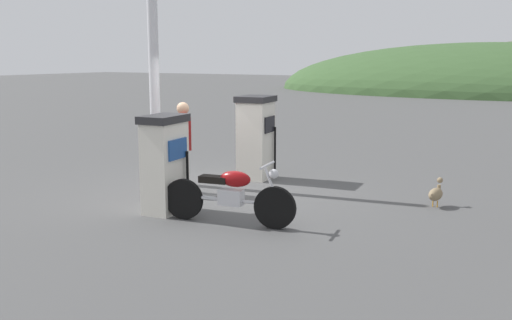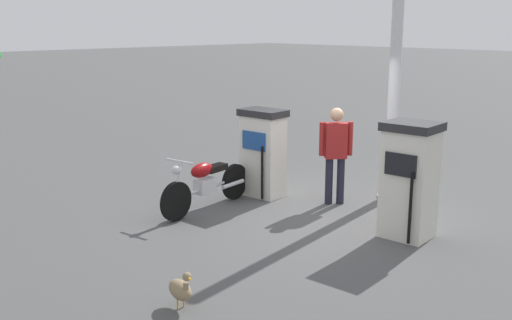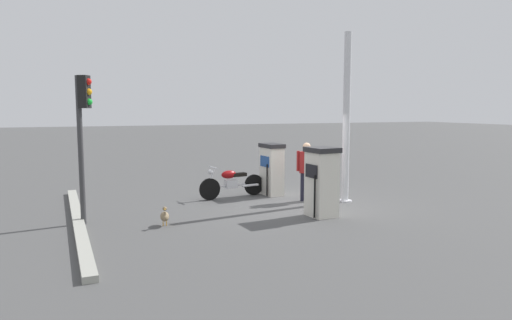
{
  "view_description": "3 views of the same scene",
  "coord_description": "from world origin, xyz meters",
  "px_view_note": "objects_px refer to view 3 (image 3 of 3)",
  "views": [
    {
      "loc": [
        5.71,
        -8.65,
        2.48
      ],
      "look_at": [
        0.75,
        0.2,
        0.65
      ],
      "focal_mm": 40.6,
      "sensor_mm": 36.0,
      "label": 1
    },
    {
      "loc": [
        7.32,
        5.78,
        3.04
      ],
      "look_at": [
        1.46,
        -0.19,
        1.1
      ],
      "focal_mm": 41.58,
      "sensor_mm": 36.0,
      "label": 2
    },
    {
      "loc": [
        5.61,
        10.96,
        2.62
      ],
      "look_at": [
        1.19,
        0.12,
        1.29
      ],
      "focal_mm": 31.95,
      "sensor_mm": 36.0,
      "label": 3
    }
  ],
  "objects_px": {
    "fuel_pump_far": "(322,181)",
    "fuel_pump_near": "(272,169)",
    "wandering_duck": "(165,216)",
    "roadside_traffic_light": "(83,123)",
    "motorcycle_near_pump": "(232,183)",
    "attendant_person": "(306,168)",
    "canopy_support_pole": "(346,121)"
  },
  "relations": [
    {
      "from": "wandering_duck",
      "to": "roadside_traffic_light",
      "type": "height_order",
      "value": "roadside_traffic_light"
    },
    {
      "from": "fuel_pump_near",
      "to": "motorcycle_near_pump",
      "type": "height_order",
      "value": "fuel_pump_near"
    },
    {
      "from": "fuel_pump_far",
      "to": "fuel_pump_near",
      "type": "bearing_deg",
      "value": -90.0
    },
    {
      "from": "attendant_person",
      "to": "canopy_support_pole",
      "type": "bearing_deg",
      "value": 155.92
    },
    {
      "from": "wandering_duck",
      "to": "roadside_traffic_light",
      "type": "xyz_separation_m",
      "value": [
        1.61,
        -0.84,
        2.07
      ]
    },
    {
      "from": "fuel_pump_near",
      "to": "roadside_traffic_light",
      "type": "xyz_separation_m",
      "value": [
        5.33,
        1.6,
        1.51
      ]
    },
    {
      "from": "fuel_pump_far",
      "to": "motorcycle_near_pump",
      "type": "distance_m",
      "value": 3.31
    },
    {
      "from": "fuel_pump_far",
      "to": "wandering_duck",
      "type": "height_order",
      "value": "fuel_pump_far"
    },
    {
      "from": "attendant_person",
      "to": "canopy_support_pole",
      "type": "xyz_separation_m",
      "value": [
        -1.0,
        0.44,
        1.31
      ]
    },
    {
      "from": "fuel_pump_far",
      "to": "attendant_person",
      "type": "height_order",
      "value": "fuel_pump_far"
    },
    {
      "from": "motorcycle_near_pump",
      "to": "roadside_traffic_light",
      "type": "bearing_deg",
      "value": 22.45
    },
    {
      "from": "fuel_pump_near",
      "to": "roadside_traffic_light",
      "type": "distance_m",
      "value": 5.76
    },
    {
      "from": "attendant_person",
      "to": "canopy_support_pole",
      "type": "relative_size",
      "value": 0.35
    },
    {
      "from": "fuel_pump_near",
      "to": "attendant_person",
      "type": "distance_m",
      "value": 1.34
    },
    {
      "from": "fuel_pump_far",
      "to": "canopy_support_pole",
      "type": "distance_m",
      "value": 2.45
    },
    {
      "from": "motorcycle_near_pump",
      "to": "attendant_person",
      "type": "bearing_deg",
      "value": 144.02
    },
    {
      "from": "wandering_duck",
      "to": "canopy_support_pole",
      "type": "relative_size",
      "value": 0.1
    },
    {
      "from": "fuel_pump_near",
      "to": "roadside_traffic_light",
      "type": "relative_size",
      "value": 0.47
    },
    {
      "from": "motorcycle_near_pump",
      "to": "attendant_person",
      "type": "xyz_separation_m",
      "value": [
        -1.78,
        1.29,
        0.51
      ]
    },
    {
      "from": "motorcycle_near_pump",
      "to": "wandering_duck",
      "type": "relative_size",
      "value": 4.39
    },
    {
      "from": "roadside_traffic_light",
      "to": "motorcycle_near_pump",
      "type": "bearing_deg",
      "value": -157.55
    },
    {
      "from": "attendant_person",
      "to": "wandering_duck",
      "type": "relative_size",
      "value": 3.5
    },
    {
      "from": "fuel_pump_far",
      "to": "canopy_support_pole",
      "type": "relative_size",
      "value": 0.36
    },
    {
      "from": "motorcycle_near_pump",
      "to": "canopy_support_pole",
      "type": "bearing_deg",
      "value": 147.95
    },
    {
      "from": "attendant_person",
      "to": "roadside_traffic_light",
      "type": "relative_size",
      "value": 0.5
    },
    {
      "from": "wandering_duck",
      "to": "canopy_support_pole",
      "type": "distance_m",
      "value": 5.68
    },
    {
      "from": "fuel_pump_far",
      "to": "roadside_traffic_light",
      "type": "relative_size",
      "value": 0.51
    },
    {
      "from": "fuel_pump_near",
      "to": "wandering_duck",
      "type": "relative_size",
      "value": 3.29
    },
    {
      "from": "roadside_traffic_light",
      "to": "canopy_support_pole",
      "type": "xyz_separation_m",
      "value": [
        -6.85,
        0.06,
        -0.03
      ]
    },
    {
      "from": "fuel_pump_near",
      "to": "roadside_traffic_light",
      "type": "height_order",
      "value": "roadside_traffic_light"
    },
    {
      "from": "canopy_support_pole",
      "to": "roadside_traffic_light",
      "type": "bearing_deg",
      "value": -0.48
    },
    {
      "from": "wandering_duck",
      "to": "canopy_support_pole",
      "type": "bearing_deg",
      "value": -171.49
    }
  ]
}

